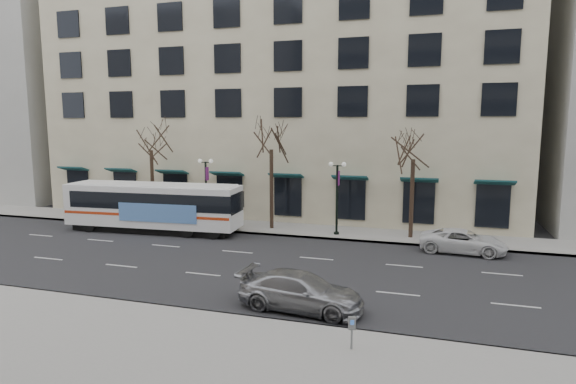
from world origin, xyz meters
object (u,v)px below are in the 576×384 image
at_px(tree_far_left, 151,138).
at_px(tree_far_mid, 271,136).
at_px(lamp_post_left, 206,189).
at_px(lamp_post_right, 337,195).
at_px(white_pickup, 463,241).
at_px(pay_station, 352,326).
at_px(tree_far_right, 414,145).
at_px(silver_car, 301,291).
at_px(city_bus, 154,206).

height_order(tree_far_left, tree_far_mid, tree_far_mid).
bearing_deg(lamp_post_left, lamp_post_right, 0.00).
xyz_separation_m(tree_far_mid, white_pickup, (13.23, -2.60, -6.20)).
xyz_separation_m(lamp_post_left, pay_station, (13.91, -16.91, -1.96)).
relative_size(tree_far_right, lamp_post_right, 1.55).
bearing_deg(tree_far_mid, white_pickup, -11.12).
distance_m(tree_far_left, tree_far_right, 20.00).
relative_size(silver_car, pay_station, 4.71).
bearing_deg(silver_car, city_bus, 56.70).
bearing_deg(silver_car, lamp_post_right, 9.97).
height_order(lamp_post_left, pay_station, lamp_post_left).
distance_m(lamp_post_right, pay_station, 17.46).
bearing_deg(lamp_post_left, tree_far_mid, 6.85).
distance_m(tree_far_mid, silver_car, 16.66).
distance_m(tree_far_right, lamp_post_right, 6.11).
height_order(tree_far_mid, white_pickup, tree_far_mid).
distance_m(tree_far_left, silver_car, 22.33).
bearing_deg(lamp_post_right, tree_far_right, 6.85).
bearing_deg(pay_station, white_pickup, 57.82).
distance_m(tree_far_mid, white_pickup, 14.84).
relative_size(silver_car, white_pickup, 1.06).
bearing_deg(silver_car, tree_far_mid, 28.56).
height_order(city_bus, silver_car, city_bus).
height_order(tree_far_right, silver_car, tree_far_right).
bearing_deg(lamp_post_left, white_pickup, -6.26).
bearing_deg(tree_far_mid, pay_station, -63.02).
xyz_separation_m(lamp_post_left, lamp_post_right, (10.00, 0.00, 0.00)).
relative_size(tree_far_right, city_bus, 0.62).
relative_size(tree_far_left, silver_car, 1.55).
relative_size(tree_far_right, pay_station, 7.04).
xyz_separation_m(tree_far_right, pay_station, (-1.09, -17.51, -5.44)).
distance_m(city_bus, pay_station, 22.30).
bearing_deg(city_bus, silver_car, -41.92).
height_order(lamp_post_left, lamp_post_right, same).
height_order(tree_far_left, city_bus, tree_far_left).
relative_size(tree_far_left, white_pickup, 1.63).
relative_size(city_bus, pay_station, 11.43).
xyz_separation_m(tree_far_left, white_pickup, (23.23, -2.60, -5.99)).
bearing_deg(city_bus, lamp_post_left, 35.07).
height_order(silver_car, pay_station, silver_car).
xyz_separation_m(tree_far_left, city_bus, (2.01, -3.00, -4.78)).
bearing_deg(tree_far_left, silver_car, -41.26).
relative_size(city_bus, silver_car, 2.42).
bearing_deg(tree_far_mid, silver_car, -66.45).
relative_size(tree_far_mid, white_pickup, 1.68).
distance_m(city_bus, white_pickup, 21.26).
bearing_deg(city_bus, tree_far_left, 120.26).
distance_m(tree_far_left, lamp_post_right, 15.48).
relative_size(white_pickup, pay_station, 4.46).
bearing_deg(silver_car, white_pickup, -26.26).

